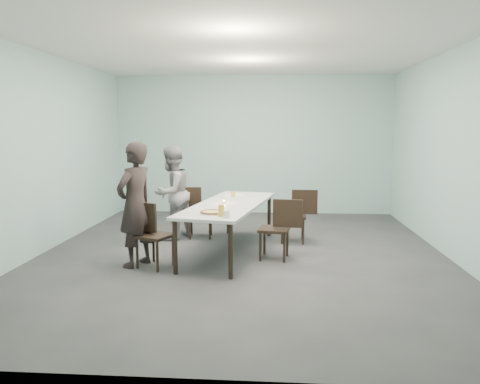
# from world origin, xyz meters

# --- Properties ---
(ground) EXTENTS (7.00, 7.00, 0.00)m
(ground) POSITION_xyz_m (0.00, 0.00, 0.00)
(ground) COLOR #333335
(ground) RESTS_ON ground
(room_shell) EXTENTS (6.02, 7.02, 3.01)m
(room_shell) POSITION_xyz_m (0.00, 0.00, 2.03)
(room_shell) COLOR #9DC6C3
(room_shell) RESTS_ON ground
(table) EXTENTS (1.36, 2.72, 0.75)m
(table) POSITION_xyz_m (-0.20, 0.13, 0.69)
(table) COLOR white
(table) RESTS_ON ground
(chair_near_left) EXTENTS (0.65, 0.56, 0.87)m
(chair_near_left) POSITION_xyz_m (-1.20, -0.68, 0.50)
(chair_near_left) COLOR black
(chair_near_left) RESTS_ON ground
(chair_far_left) EXTENTS (0.63, 0.45, 0.87)m
(chair_far_left) POSITION_xyz_m (-0.87, 1.06, 0.50)
(chair_far_left) COLOR black
(chair_far_left) RESTS_ON ground
(chair_near_right) EXTENTS (0.64, 0.48, 0.87)m
(chair_near_right) POSITION_xyz_m (0.55, -0.20, 0.50)
(chair_near_right) COLOR black
(chair_near_right) RESTS_ON ground
(chair_far_right) EXTENTS (0.62, 0.43, 0.87)m
(chair_far_right) POSITION_xyz_m (0.86, 0.85, 0.50)
(chair_far_right) COLOR black
(chair_far_right) RESTS_ON ground
(diner_near) EXTENTS (0.63, 0.73, 1.69)m
(diner_near) POSITION_xyz_m (-1.40, -0.66, 0.84)
(diner_near) COLOR black
(diner_near) RESTS_ON ground
(diner_far) EXTENTS (0.88, 0.95, 1.58)m
(diner_far) POSITION_xyz_m (-1.25, 0.91, 0.79)
(diner_far) COLOR gray
(diner_far) RESTS_ON ground
(pizza) EXTENTS (0.34, 0.34, 0.04)m
(pizza) POSITION_xyz_m (-0.35, -0.74, 0.77)
(pizza) COLOR white
(pizza) RESTS_ON table
(side_plate) EXTENTS (0.18, 0.18, 0.01)m
(side_plate) POSITION_xyz_m (-0.23, -0.42, 0.76)
(side_plate) COLOR white
(side_plate) RESTS_ON table
(beer_glass) EXTENTS (0.08, 0.08, 0.15)m
(beer_glass) POSITION_xyz_m (-0.20, -0.92, 0.82)
(beer_glass) COLOR gold
(beer_glass) RESTS_ON table
(water_tumbler) EXTENTS (0.08, 0.08, 0.09)m
(water_tumbler) POSITION_xyz_m (-0.13, -1.01, 0.80)
(water_tumbler) COLOR silver
(water_tumbler) RESTS_ON table
(tealight) EXTENTS (0.06, 0.06, 0.05)m
(tealight) POSITION_xyz_m (-0.28, 0.11, 0.77)
(tealight) COLOR silver
(tealight) RESTS_ON table
(amber_tumbler) EXTENTS (0.07, 0.07, 0.08)m
(amber_tumbler) POSITION_xyz_m (-0.20, 0.82, 0.79)
(amber_tumbler) COLOR gold
(amber_tumbler) RESTS_ON table
(menu) EXTENTS (0.34, 0.27, 0.01)m
(menu) POSITION_xyz_m (-0.19, 0.98, 0.75)
(menu) COLOR silver
(menu) RESTS_ON table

